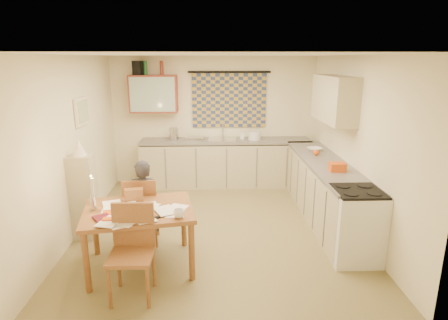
{
  "coord_description": "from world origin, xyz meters",
  "views": [
    {
      "loc": [
        -0.08,
        -5.17,
        2.45
      ],
      "look_at": [
        0.12,
        0.2,
        0.99
      ],
      "focal_mm": 30.0,
      "sensor_mm": 36.0,
      "label": 1
    }
  ],
  "objects_px": {
    "counter_back": "(226,163)",
    "stove": "(355,225)",
    "dining_table": "(140,238)",
    "chair_far": "(143,223)",
    "shelf_stand": "(84,197)",
    "counter_right": "(324,190)",
    "person": "(144,204)"
  },
  "relations": [
    {
      "from": "counter_back",
      "to": "stove",
      "type": "height_order",
      "value": "same"
    },
    {
      "from": "dining_table",
      "to": "chair_far",
      "type": "xyz_separation_m",
      "value": [
        -0.08,
        0.61,
        -0.08
      ]
    },
    {
      "from": "dining_table",
      "to": "shelf_stand",
      "type": "height_order",
      "value": "shelf_stand"
    },
    {
      "from": "dining_table",
      "to": "shelf_stand",
      "type": "relative_size",
      "value": 1.17
    },
    {
      "from": "counter_right",
      "to": "chair_far",
      "type": "xyz_separation_m",
      "value": [
        -2.71,
        -0.75,
        -0.16
      ]
    },
    {
      "from": "stove",
      "to": "person",
      "type": "bearing_deg",
      "value": 170.4
    },
    {
      "from": "person",
      "to": "dining_table",
      "type": "bearing_deg",
      "value": 96.37
    },
    {
      "from": "dining_table",
      "to": "person",
      "type": "height_order",
      "value": "person"
    },
    {
      "from": "counter_right",
      "to": "person",
      "type": "height_order",
      "value": "person"
    },
    {
      "from": "counter_back",
      "to": "shelf_stand",
      "type": "height_order",
      "value": "shelf_stand"
    },
    {
      "from": "counter_back",
      "to": "dining_table",
      "type": "height_order",
      "value": "counter_back"
    },
    {
      "from": "counter_back",
      "to": "chair_far",
      "type": "height_order",
      "value": "chair_far"
    },
    {
      "from": "counter_back",
      "to": "person",
      "type": "xyz_separation_m",
      "value": [
        -1.18,
        -2.48,
        0.15
      ]
    },
    {
      "from": "dining_table",
      "to": "counter_back",
      "type": "bearing_deg",
      "value": 59.01
    },
    {
      "from": "dining_table",
      "to": "chair_far",
      "type": "distance_m",
      "value": 0.62
    },
    {
      "from": "chair_far",
      "to": "shelf_stand",
      "type": "relative_size",
      "value": 0.8
    },
    {
      "from": "chair_far",
      "to": "shelf_stand",
      "type": "bearing_deg",
      "value": -18.59
    },
    {
      "from": "stove",
      "to": "counter_right",
      "type": "bearing_deg",
      "value": 90.0
    },
    {
      "from": "counter_back",
      "to": "chair_far",
      "type": "bearing_deg",
      "value": -117.18
    },
    {
      "from": "counter_right",
      "to": "shelf_stand",
      "type": "height_order",
      "value": "shelf_stand"
    },
    {
      "from": "chair_far",
      "to": "counter_right",
      "type": "bearing_deg",
      "value": -168.77
    },
    {
      "from": "chair_far",
      "to": "counter_back",
      "type": "bearing_deg",
      "value": -121.34
    },
    {
      "from": "chair_far",
      "to": "dining_table",
      "type": "bearing_deg",
      "value": 93.49
    },
    {
      "from": "dining_table",
      "to": "person",
      "type": "bearing_deg",
      "value": 83.32
    },
    {
      "from": "counter_right",
      "to": "stove",
      "type": "relative_size",
      "value": 3.21
    },
    {
      "from": "stove",
      "to": "chair_far",
      "type": "relative_size",
      "value": 0.97
    },
    {
      "from": "stove",
      "to": "person",
      "type": "relative_size",
      "value": 0.77
    },
    {
      "from": "stove",
      "to": "counter_back",
      "type": "bearing_deg",
      "value": 116.69
    },
    {
      "from": "counter_right",
      "to": "dining_table",
      "type": "bearing_deg",
      "value": -152.74
    },
    {
      "from": "stove",
      "to": "person",
      "type": "height_order",
      "value": "person"
    },
    {
      "from": "person",
      "to": "chair_far",
      "type": "bearing_deg",
      "value": -54.82
    },
    {
      "from": "counter_right",
      "to": "dining_table",
      "type": "relative_size",
      "value": 2.12
    }
  ]
}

